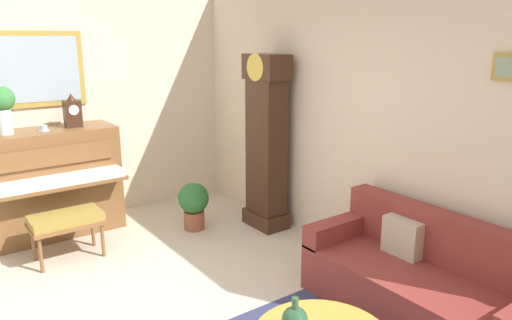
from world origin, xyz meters
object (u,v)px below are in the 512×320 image
at_px(grandfather_clock, 266,147).
at_px(mantel_clock, 72,112).
at_px(piano, 52,182).
at_px(flower_vase, 2,104).
at_px(couch, 424,283).
at_px(teacup, 44,129).
at_px(piano_bench, 66,221).
at_px(green_jug, 295,320).
at_px(potted_plant, 194,203).

xyz_separation_m(grandfather_clock, mantel_clock, (-1.23, -1.80, 0.42)).
relative_size(piano, mantel_clock, 3.79).
relative_size(grandfather_clock, flower_vase, 3.50).
xyz_separation_m(couch, teacup, (-3.49, -1.96, 0.93)).
height_order(piano, piano_bench, piano).
xyz_separation_m(piano, piano_bench, (0.75, -0.07, -0.21)).
bearing_deg(flower_vase, green_jug, 15.48).
relative_size(green_jug, potted_plant, 0.43).
height_order(piano, grandfather_clock, grandfather_clock).
bearing_deg(flower_vase, potted_plant, 64.76).
xyz_separation_m(green_jug, potted_plant, (-2.71, 0.76, -0.17)).
bearing_deg(piano_bench, teacup, 176.89).
bearing_deg(flower_vase, piano, 90.27).
bearing_deg(green_jug, mantel_clock, -175.40).
relative_size(couch, mantel_clock, 5.00).
height_order(piano, couch, piano).
relative_size(mantel_clock, potted_plant, 0.68).
xyz_separation_m(piano_bench, green_jug, (2.77, 0.65, 0.09)).
bearing_deg(piano_bench, piano, 174.97).
distance_m(piano_bench, mantel_clock, 1.29).
height_order(piano_bench, couch, couch).
xyz_separation_m(piano, green_jug, (3.53, 0.58, -0.12)).
distance_m(mantel_clock, green_jug, 3.65).
bearing_deg(couch, grandfather_clock, 175.83).
relative_size(piano_bench, grandfather_clock, 0.34).
distance_m(grandfather_clock, teacup, 2.45).
height_order(piano_bench, teacup, teacup).
height_order(piano, potted_plant, piano).
relative_size(couch, green_jug, 7.92).
bearing_deg(teacup, piano_bench, -3.11).
bearing_deg(teacup, piano, 147.22).
distance_m(piano, couch, 4.04).
bearing_deg(piano_bench, potted_plant, 87.20).
bearing_deg(potted_plant, mantel_clock, -128.05).
distance_m(teacup, potted_plant, 1.83).
relative_size(piano, grandfather_clock, 0.71).
xyz_separation_m(teacup, potted_plant, (0.78, 1.38, -0.92)).
height_order(mantel_clock, flower_vase, flower_vase).
bearing_deg(grandfather_clock, teacup, -119.33).
xyz_separation_m(couch, mantel_clock, (-3.53, -1.63, 1.07)).
distance_m(teacup, green_jug, 3.62).
distance_m(piano_bench, green_jug, 2.85).
distance_m(couch, flower_vase, 4.40).
distance_m(grandfather_clock, couch, 2.40).
height_order(mantel_clock, teacup, mantel_clock).
bearing_deg(teacup, flower_vase, -96.46).
distance_m(grandfather_clock, potted_plant, 1.07).
relative_size(piano, potted_plant, 2.57).
height_order(grandfather_clock, green_jug, grandfather_clock).
bearing_deg(grandfather_clock, potted_plant, -118.94).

